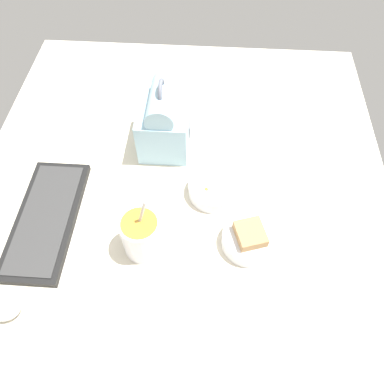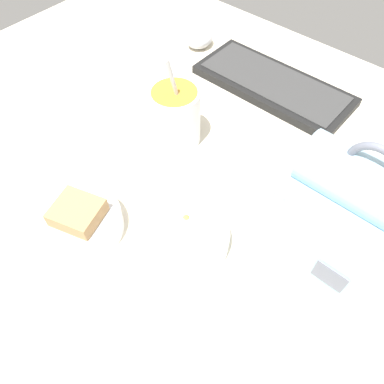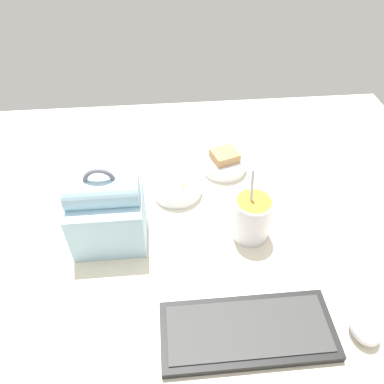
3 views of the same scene
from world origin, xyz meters
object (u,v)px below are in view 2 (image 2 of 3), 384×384
object	(u,v)px
keyboard	(273,85)
computer_mouse	(200,39)
soup_cup	(175,116)
bento_bowl_snacks	(187,237)
lunch_bag	(345,214)
bento_bowl_sandwich	(81,221)

from	to	relation	value
keyboard	computer_mouse	world-z (taller)	computer_mouse
soup_cup	bento_bowl_snacks	size ratio (longest dim) A/B	1.45
soup_cup	computer_mouse	distance (cm)	32.24
lunch_bag	bento_bowl_snacks	xyz separation A→B (cm)	(-16.61, -14.23, -6.57)
lunch_bag	soup_cup	bearing A→B (deg)	177.29
keyboard	soup_cup	world-z (taller)	soup_cup
lunch_bag	soup_cup	distance (cm)	33.37
lunch_bag	bento_bowl_sandwich	world-z (taller)	lunch_bag
soup_cup	computer_mouse	xyz separation A→B (cm)	(-17.06, 27.09, -3.86)
keyboard	lunch_bag	world-z (taller)	lunch_bag
keyboard	bento_bowl_sandwich	distance (cm)	49.69
keyboard	bento_bowl_snacks	world-z (taller)	bento_bowl_snacks
keyboard	lunch_bag	xyz separation A→B (cm)	(27.77, -26.58, 7.63)
keyboard	bento_bowl_snacks	distance (cm)	42.33
keyboard	bento_bowl_sandwich	world-z (taller)	bento_bowl_sandwich
lunch_bag	computer_mouse	distance (cm)	58.25
keyboard	soup_cup	size ratio (longest dim) A/B	1.80
lunch_bag	soup_cup	size ratio (longest dim) A/B	1.17
computer_mouse	bento_bowl_snacks	bearing A→B (deg)	-51.88
soup_cup	lunch_bag	bearing A→B (deg)	-2.71
bento_bowl_snacks	computer_mouse	world-z (taller)	bento_bowl_snacks
lunch_bag	bento_bowl_sandwich	xyz separation A→B (cm)	(-30.74, -23.01, -6.35)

